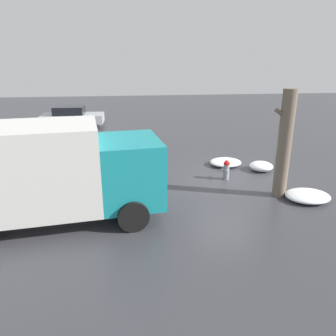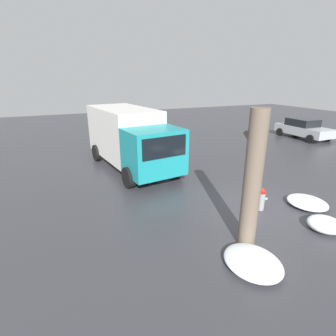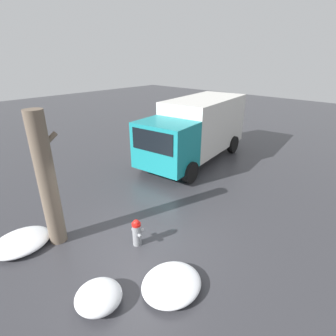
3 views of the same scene
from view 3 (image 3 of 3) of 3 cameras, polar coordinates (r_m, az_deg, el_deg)
name	(u,v)px [view 3 (image 3 of 3)]	position (r m, az deg, el deg)	size (l,w,h in m)	color
ground_plane	(137,244)	(7.72, -6.69, -16.13)	(60.00, 60.00, 0.00)	#38383D
fire_hydrant	(137,232)	(7.47, -6.81, -13.67)	(0.35, 0.45, 0.81)	gray
tree_trunk	(47,181)	(7.50, -24.82, -2.60)	(0.72, 0.47, 3.74)	#6B5B4C
delivery_truck	(197,128)	(13.04, 6.24, 8.69)	(6.92, 3.29, 2.95)	teal
pedestrian	(161,156)	(11.32, -1.52, 2.68)	(0.36, 0.36, 1.63)	#23232D
snow_pile_by_hydrant	(99,297)	(6.35, -14.86, -25.43)	(1.00, 1.00, 0.40)	white
snow_pile_curbside	(21,242)	(8.54, -29.32, -13.85)	(1.54, 1.31, 0.30)	white
snow_pile_by_tree	(172,284)	(6.47, 0.79, -23.88)	(1.44, 1.28, 0.29)	white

